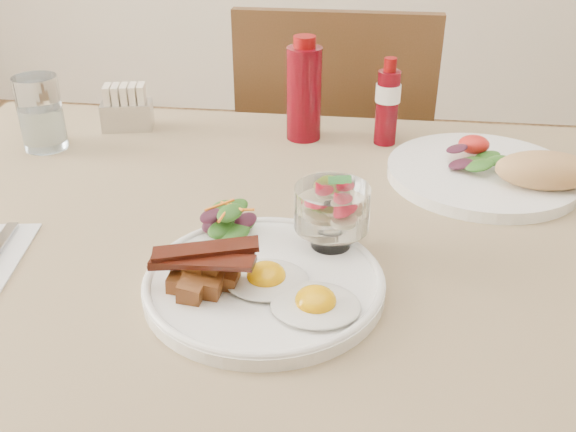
% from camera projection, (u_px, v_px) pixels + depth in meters
% --- Properties ---
extents(table, '(1.33, 0.88, 0.75)m').
position_uv_depth(table, '(305.00, 283.00, 0.91)').
color(table, '#4F3119').
rests_on(table, ground).
extents(chair_far, '(0.42, 0.42, 0.93)m').
position_uv_depth(chair_far, '(334.00, 173.00, 1.55)').
color(chair_far, '#4F3119').
rests_on(chair_far, ground).
extents(main_plate, '(0.28, 0.28, 0.02)m').
position_uv_depth(main_plate, '(264.00, 283.00, 0.74)').
color(main_plate, white).
rests_on(main_plate, table).
extents(fried_eggs, '(0.16, 0.13, 0.03)m').
position_uv_depth(fried_eggs, '(290.00, 290.00, 0.71)').
color(fried_eggs, silver).
rests_on(fried_eggs, main_plate).
extents(bacon_potato_pile, '(0.12, 0.07, 0.05)m').
position_uv_depth(bacon_potato_pile, '(202.00, 271.00, 0.71)').
color(bacon_potato_pile, brown).
rests_on(bacon_potato_pile, main_plate).
extents(side_salad, '(0.08, 0.08, 0.04)m').
position_uv_depth(side_salad, '(229.00, 222.00, 0.82)').
color(side_salad, '#205015').
rests_on(side_salad, main_plate).
extents(fruit_cup, '(0.09, 0.09, 0.09)m').
position_uv_depth(fruit_cup, '(332.00, 208.00, 0.78)').
color(fruit_cup, white).
rests_on(fruit_cup, main_plate).
extents(second_plate, '(0.30, 0.29, 0.07)m').
position_uv_depth(second_plate, '(497.00, 171.00, 0.98)').
color(second_plate, white).
rests_on(second_plate, table).
extents(ketchup_bottle, '(0.07, 0.07, 0.18)m').
position_uv_depth(ketchup_bottle, '(304.00, 92.00, 1.11)').
color(ketchup_bottle, '#5C050E').
rests_on(ketchup_bottle, table).
extents(hot_sauce_bottle, '(0.06, 0.06, 0.15)m').
position_uv_depth(hot_sauce_bottle, '(387.00, 103.00, 1.10)').
color(hot_sauce_bottle, '#5C050E').
rests_on(hot_sauce_bottle, table).
extents(sugar_caddy, '(0.10, 0.07, 0.08)m').
position_uv_depth(sugar_caddy, '(127.00, 110.00, 1.18)').
color(sugar_caddy, '#BABABF').
rests_on(sugar_caddy, table).
extents(water_glass, '(0.07, 0.07, 0.13)m').
position_uv_depth(water_glass, '(41.00, 117.00, 1.09)').
color(water_glass, white).
rests_on(water_glass, table).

